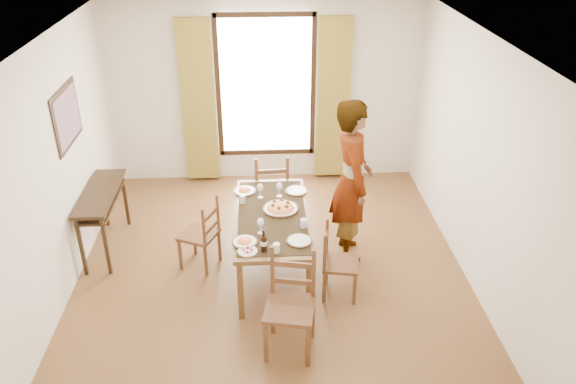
{
  "coord_description": "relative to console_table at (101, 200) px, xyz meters",
  "views": [
    {
      "loc": [
        -0.1,
        -5.38,
        3.98
      ],
      "look_at": [
        0.19,
        0.09,
        1.0
      ],
      "focal_mm": 35.0,
      "sensor_mm": 36.0,
      "label": 1
    }
  ],
  "objects": [
    {
      "name": "caprese_plate",
      "position": [
        1.77,
        -1.3,
        0.09
      ],
      "size": [
        0.2,
        0.2,
        0.04
      ],
      "primitive_type": null,
      "color": "silver",
      "rests_on": "dining_table"
    },
    {
      "name": "chair_south",
      "position": [
        2.17,
        -1.84,
        -0.2
      ],
      "size": [
        0.54,
        0.54,
        1.04
      ],
      "rotation": [
        0.0,
        0.0,
        -0.2
      ],
      "color": "brown",
      "rests_on": "ground"
    },
    {
      "name": "wine_glass_b",
      "position": [
        2.14,
        -0.16,
        0.16
      ],
      "size": [
        0.08,
        0.08,
        0.18
      ],
      "primitive_type": null,
      "color": "white",
      "rests_on": "dining_table"
    },
    {
      "name": "console_table",
      "position": [
        0.0,
        0.0,
        0.0
      ],
      "size": [
        0.38,
        1.2,
        0.8
      ],
      "color": "black",
      "rests_on": "ground"
    },
    {
      "name": "wine_glass_a",
      "position": [
        1.91,
        -0.95,
        0.16
      ],
      "size": [
        0.08,
        0.08,
        0.18
      ],
      "primitive_type": null,
      "color": "white",
      "rests_on": "dining_table"
    },
    {
      "name": "ground",
      "position": [
        2.03,
        -0.6,
        -0.68
      ],
      "size": [
        5.0,
        5.0,
        0.0
      ],
      "primitive_type": "plane",
      "color": "#493317",
      "rests_on": "ground"
    },
    {
      "name": "plate_ne",
      "position": [
        2.35,
        -0.05,
        0.1
      ],
      "size": [
        0.27,
        0.27,
        0.05
      ],
      "primitive_type": null,
      "color": "silver",
      "rests_on": "dining_table"
    },
    {
      "name": "chair_west",
      "position": [
        1.21,
        -0.44,
        -0.27
      ],
      "size": [
        0.52,
        0.52,
        0.89
      ],
      "rotation": [
        0.0,
        0.0,
        -2.0
      ],
      "color": "brown",
      "rests_on": "ground"
    },
    {
      "name": "pasta_platter",
      "position": [
        2.14,
        -0.48,
        0.12
      ],
      "size": [
        0.4,
        0.4,
        0.1
      ],
      "primitive_type": null,
      "color": "#DC491C",
      "rests_on": "dining_table"
    },
    {
      "name": "wine_glass_c",
      "position": [
        1.91,
        -0.18,
        0.16
      ],
      "size": [
        0.08,
        0.08,
        0.18
      ],
      "primitive_type": null,
      "color": "white",
      "rests_on": "dining_table"
    },
    {
      "name": "dining_table",
      "position": [
        2.04,
        -0.58,
        0.0
      ],
      "size": [
        0.82,
        1.76,
        0.76
      ],
      "color": "brown",
      "rests_on": "ground"
    },
    {
      "name": "plate_nw",
      "position": [
        1.73,
        -0.02,
        0.1
      ],
      "size": [
        0.27,
        0.27,
        0.05
      ],
      "primitive_type": null,
      "color": "silver",
      "rests_on": "dining_table"
    },
    {
      "name": "plate_se",
      "position": [
        2.31,
        -1.14,
        0.1
      ],
      "size": [
        0.27,
        0.27,
        0.05
      ],
      "primitive_type": null,
      "color": "silver",
      "rests_on": "dining_table"
    },
    {
      "name": "room_shell",
      "position": [
        2.03,
        -0.47,
        0.86
      ],
      "size": [
        4.6,
        5.1,
        2.74
      ],
      "color": "silver",
      "rests_on": "ground"
    },
    {
      "name": "chair_north",
      "position": [
        2.05,
        0.49,
        -0.2
      ],
      "size": [
        0.49,
        0.49,
        1.03
      ],
      "rotation": [
        0.0,
        0.0,
        3.23
      ],
      "color": "brown",
      "rests_on": "ground"
    },
    {
      "name": "man",
      "position": [
        2.98,
        -0.27,
        0.31
      ],
      "size": [
        0.76,
        0.54,
        1.99
      ],
      "primitive_type": "imported",
      "rotation": [
        0.0,
        0.0,
        1.61
      ],
      "color": "gray",
      "rests_on": "ground"
    },
    {
      "name": "wine_bottle",
      "position": [
        1.94,
        -1.29,
        0.2
      ],
      "size": [
        0.07,
        0.07,
        0.25
      ],
      "primitive_type": null,
      "color": "black",
      "rests_on": "dining_table"
    },
    {
      "name": "tumbler_a",
      "position": [
        2.37,
        -0.86,
        0.12
      ],
      "size": [
        0.07,
        0.07,
        0.1
      ],
      "primitive_type": "cylinder",
      "color": "silver",
      "rests_on": "dining_table"
    },
    {
      "name": "tumbler_c",
      "position": [
        2.06,
        -1.32,
        0.12
      ],
      "size": [
        0.07,
        0.07,
        0.1
      ],
      "primitive_type": "cylinder",
      "color": "silver",
      "rests_on": "dining_table"
    },
    {
      "name": "chair_east",
      "position": [
        2.74,
        -1.06,
        -0.29
      ],
      "size": [
        0.44,
        0.44,
        0.86
      ],
      "rotation": [
        0.0,
        0.0,
        1.39
      ],
      "color": "brown",
      "rests_on": "ground"
    },
    {
      "name": "plate_sw",
      "position": [
        1.74,
        -1.13,
        0.1
      ],
      "size": [
        0.27,
        0.27,
        0.05
      ],
      "primitive_type": null,
      "color": "silver",
      "rests_on": "dining_table"
    },
    {
      "name": "tumbler_b",
      "position": [
        1.71,
        -0.29,
        0.12
      ],
      "size": [
        0.07,
        0.07,
        0.1
      ],
      "primitive_type": "cylinder",
      "color": "silver",
      "rests_on": "dining_table"
    }
  ]
}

